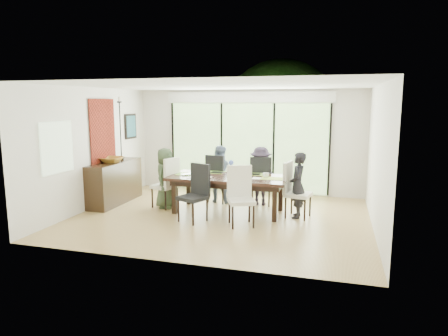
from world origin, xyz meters
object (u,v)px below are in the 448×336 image
(table_top, at_px, (228,178))
(chair_far_right, at_px, (261,180))
(laptop, at_px, (190,175))
(cup_c, at_px, (266,175))
(chair_far_left, at_px, (220,178))
(vase, at_px, (231,173))
(person_left_end, at_px, (165,178))
(cup_a, at_px, (200,171))
(chair_near_left, at_px, (193,193))
(chair_left_end, at_px, (165,182))
(chair_near_right, at_px, (241,196))
(person_far_left, at_px, (219,174))
(person_far_right, at_px, (261,176))
(bowl, at_px, (112,160))
(chair_right_end, at_px, (298,190))
(sideboard, at_px, (115,182))

(table_top, distance_m, chair_far_right, 1.03)
(laptop, height_order, cup_c, cup_c)
(chair_far_left, distance_m, vase, 0.98)
(person_left_end, relative_size, cup_c, 10.40)
(cup_a, bearing_deg, cup_c, -1.91)
(chair_near_left, distance_m, person_left_end, 1.31)
(chair_left_end, bearing_deg, chair_far_right, 130.55)
(chair_near_right, distance_m, person_far_left, 1.95)
(chair_near_right, bearing_deg, cup_a, 115.69)
(table_top, relative_size, chair_near_right, 2.18)
(person_far_left, bearing_deg, person_far_right, -172.63)
(chair_far_left, height_order, bowl, chair_far_left)
(chair_far_left, height_order, cup_a, chair_far_left)
(chair_left_end, bearing_deg, cup_a, 118.65)
(chair_far_right, xyz_separation_m, laptop, (-1.40, -0.95, 0.23))
(chair_right_end, distance_m, sideboard, 4.31)
(chair_far_right, xyz_separation_m, vase, (-0.50, -0.80, 0.27))
(chair_near_left, xyz_separation_m, sideboard, (-2.31, 0.93, -0.09))
(bowl, bearing_deg, cup_a, 5.19)
(vase, bearing_deg, chair_right_end, -1.97)
(table_top, distance_m, chair_far_left, 0.98)
(table_top, bearing_deg, vase, 45.00)
(bowl, bearing_deg, chair_far_right, 14.86)
(chair_far_right, relative_size, cup_a, 8.87)
(sideboard, relative_size, bowl, 3.36)
(chair_far_left, xyz_separation_m, chair_near_left, (-0.05, -1.72, 0.00))
(chair_far_left, relative_size, vase, 9.17)
(table_top, height_order, chair_far_right, chair_far_right)
(sideboard, bearing_deg, person_left_end, -2.52)
(chair_near_right, relative_size, bowl, 2.23)
(person_far_left, xyz_separation_m, bowl, (-2.36, -0.87, 0.37))
(bowl, bearing_deg, person_left_end, 1.79)
(chair_right_end, relative_size, chair_near_left, 1.00)
(sideboard, bearing_deg, chair_far_right, 13.26)
(chair_near_left, xyz_separation_m, vase, (0.55, 0.92, 0.27))
(chair_right_end, height_order, person_far_left, person_far_left)
(chair_near_right, bearing_deg, vase, 92.12)
(chair_right_end, height_order, chair_far_left, same)
(chair_right_end, height_order, bowl, chair_right_end)
(table_top, height_order, chair_near_left, chair_near_left)
(person_far_right, height_order, cup_a, person_far_right)
(chair_right_end, bearing_deg, vase, 99.40)
(chair_left_end, relative_size, cup_c, 8.87)
(chair_right_end, bearing_deg, bowl, 101.93)
(chair_left_end, distance_m, cup_a, 0.86)
(vase, relative_size, sideboard, 0.07)
(vase, relative_size, bowl, 0.24)
(chair_right_end, xyz_separation_m, laptop, (-2.35, -0.10, 0.23))
(cup_a, xyz_separation_m, bowl, (-2.11, -0.19, 0.21))
(chair_near_right, relative_size, vase, 9.17)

